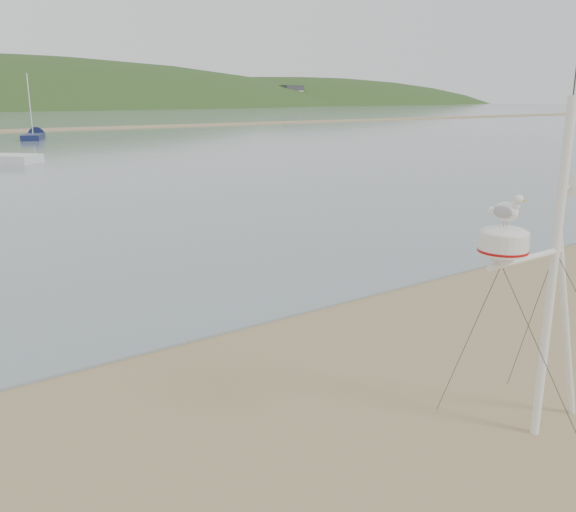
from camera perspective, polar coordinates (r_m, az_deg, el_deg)
mast_rig at (r=7.44m, az=22.96°, el=-7.79°), size 2.07×2.21×4.67m
sailboat_blue_far at (r=62.01m, az=-22.55°, el=10.37°), size 3.70×6.40×6.27m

